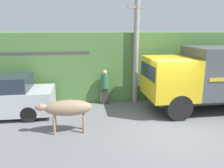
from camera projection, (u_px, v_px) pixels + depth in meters
ground_plane at (168, 127)px, 8.51m from camera, size 60.00×60.00×0.00m
hillside_embankment at (132, 60)px, 14.30m from camera, size 32.00×6.19×3.55m
building_backdrop at (37, 74)px, 11.96m from camera, size 5.75×2.70×2.66m
cargo_truck at (220, 75)px, 10.00m from camera, size 6.60×2.36×2.93m
brown_cow at (67, 108)px, 7.86m from camera, size 2.02×0.59×1.23m
pedestrian_on_hill at (105, 85)px, 10.96m from camera, size 0.37×0.37×1.75m
utility_pole at (136, 48)px, 10.85m from camera, size 0.90×0.27×5.36m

